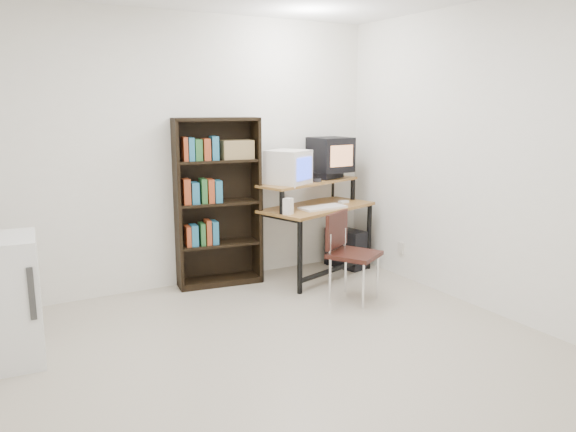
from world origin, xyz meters
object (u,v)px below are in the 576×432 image
computer_desk (316,210)px  school_chair (348,247)px  bookshelf (217,200)px  crt_monitor (288,168)px  pc_tower (345,248)px  crt_tv (330,155)px

computer_desk → school_chair: (-0.14, -0.78, -0.20)m
bookshelf → crt_monitor: bearing=-9.0°
pc_tower → school_chair: 1.08m
crt_tv → school_chair: 1.29m
crt_monitor → pc_tower: (0.74, 0.05, -0.93)m
computer_desk → crt_monitor: size_ratio=2.70×
crt_tv → school_chair: (-0.44, -0.97, -0.74)m
computer_desk → pc_tower: bearing=-7.4°
computer_desk → crt_monitor: 0.55m
crt_monitor → crt_tv: (0.60, 0.16, 0.09)m
crt_tv → school_chair: bearing=-118.6°
pc_tower → bookshelf: (-1.43, 0.15, 0.64)m
crt_tv → pc_tower: size_ratio=0.91×
crt_monitor → bookshelf: bearing=134.4°
computer_desk → crt_tv: (0.29, 0.19, 0.54)m
crt_tv → pc_tower: 1.04m
crt_tv → bookshelf: (-1.29, 0.05, -0.39)m
computer_desk → crt_tv: crt_tv is taller
pc_tower → bookshelf: bookshelf is taller
computer_desk → pc_tower: size_ratio=2.94×
crt_monitor → school_chair: size_ratio=0.61×
crt_tv → school_chair: size_ratio=0.51×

